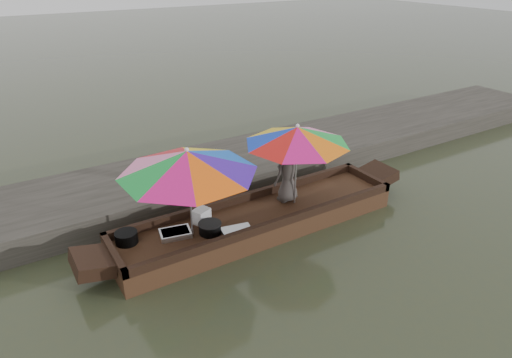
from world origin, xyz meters
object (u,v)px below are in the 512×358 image
boat_hull (259,222)px  tray_scallop (237,231)px  charcoal_grill (210,229)px  cooking_pot (126,237)px  umbrella_stern (296,165)px  umbrella_bow (190,193)px  tray_crayfish (175,233)px  vendor (288,174)px  supply_bag (201,216)px

boat_hull → tray_scallop: size_ratio=10.61×
boat_hull → charcoal_grill: bearing=-173.3°
cooking_pot → umbrella_stern: (3.10, -0.33, 0.68)m
umbrella_bow → tray_crayfish: bearing=158.4°
tray_crayfish → tray_scallop: size_ratio=1.00×
boat_hull → vendor: vendor is taller
tray_scallop → umbrella_bow: bearing=151.2°
tray_crayfish → vendor: bearing=1.4°
charcoal_grill → umbrella_stern: umbrella_stern is taller
umbrella_stern → umbrella_bow: bearing=180.0°
cooking_pot → charcoal_grill: bearing=-19.5°
tray_scallop → supply_bag: (-0.36, 0.62, 0.10)m
boat_hull → cooking_pot: cooking_pot is taller
tray_scallop → supply_bag: size_ratio=1.79×
boat_hull → vendor: bearing=12.5°
tray_scallop → charcoal_grill: (-0.39, 0.24, 0.06)m
tray_crayfish → tray_scallop: tray_crayfish is taller
tray_crayfish → umbrella_stern: 2.47m
vendor → umbrella_bow: 2.04m
supply_bag → tray_crayfish: bearing=-164.4°
tray_crayfish → charcoal_grill: (0.53, -0.23, 0.04)m
cooking_pot → tray_scallop: size_ratio=0.73×
tray_crayfish → umbrella_bow: umbrella_bow is taller
tray_scallop → umbrella_stern: umbrella_stern is taller
boat_hull → umbrella_bow: (-1.30, 0.00, 0.95)m
cooking_pot → charcoal_grill: size_ratio=0.98×
boat_hull → vendor: 1.04m
cooking_pot → vendor: 3.07m
boat_hull → charcoal_grill: (-1.04, -0.12, 0.26)m
supply_bag → vendor: (1.73, -0.10, 0.42)m
tray_scallop → umbrella_stern: bearing=14.0°
boat_hull → tray_scallop: (-0.65, -0.36, 0.21)m
tray_scallop → umbrella_stern: 1.66m
cooking_pot → vendor: size_ratio=0.33×
boat_hull → tray_crayfish: size_ratio=10.61×
cooking_pot → vendor: bearing=-3.2°
boat_hull → umbrella_stern: umbrella_stern is taller
umbrella_stern → vendor: bearing=112.1°
tray_scallop → supply_bag: bearing=120.3°
cooking_pot → umbrella_bow: umbrella_bow is taller
boat_hull → tray_crayfish: bearing=176.2°
cooking_pot → boat_hull: bearing=-8.1°
charcoal_grill → vendor: vendor is taller
tray_crayfish → charcoal_grill: bearing=-23.2°
umbrella_bow → umbrella_stern: 2.09m
tray_scallop → vendor: (1.37, 0.52, 0.52)m
tray_scallop → vendor: vendor is taller
cooking_pot → charcoal_grill: cooking_pot is taller
boat_hull → umbrella_bow: 1.61m
boat_hull → tray_crayfish: tray_crayfish is taller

